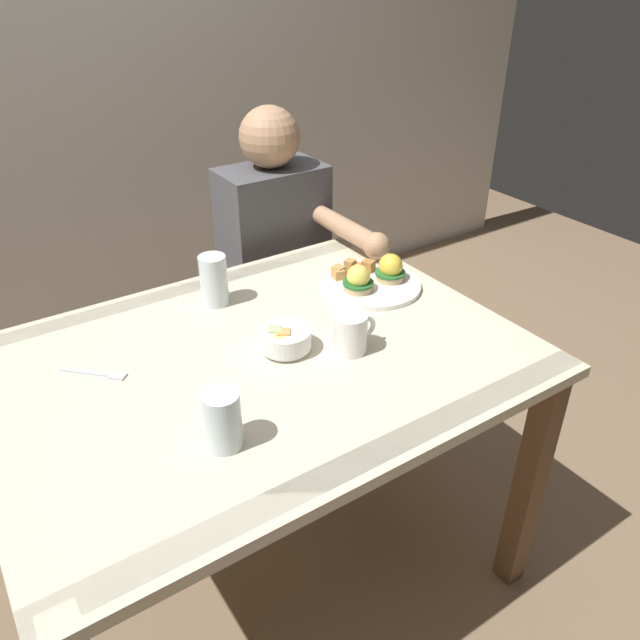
% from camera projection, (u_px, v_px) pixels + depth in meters
% --- Properties ---
extents(ground_plane, '(6.00, 6.00, 0.00)m').
position_uv_depth(ground_plane, '(272.00, 565.00, 1.80)').
color(ground_plane, '#7F664C').
extents(back_wall, '(4.80, 0.10, 2.60)m').
position_uv_depth(back_wall, '(48.00, 28.00, 2.20)').
color(back_wall, beige).
rests_on(back_wall, ground_plane).
extents(dining_table, '(1.20, 0.90, 0.74)m').
position_uv_depth(dining_table, '(262.00, 392.00, 1.47)').
color(dining_table, beige).
rests_on(dining_table, ground_plane).
extents(eggs_benedict_plate, '(0.27, 0.27, 0.09)m').
position_uv_depth(eggs_benedict_plate, '(372.00, 279.00, 1.69)').
color(eggs_benedict_plate, white).
rests_on(eggs_benedict_plate, dining_table).
extents(fruit_bowl, '(0.12, 0.12, 0.06)m').
position_uv_depth(fruit_bowl, '(285.00, 339.00, 1.42)').
color(fruit_bowl, white).
rests_on(fruit_bowl, dining_table).
extents(coffee_mug, '(0.11, 0.08, 0.09)m').
position_uv_depth(coffee_mug, '(351.00, 332.00, 1.41)').
color(coffee_mug, white).
rests_on(coffee_mug, dining_table).
extents(fork, '(0.12, 0.12, 0.00)m').
position_uv_depth(fork, '(97.00, 373.00, 1.36)').
color(fork, silver).
rests_on(fork, dining_table).
extents(water_glass_near, '(0.07, 0.07, 0.12)m').
position_uv_depth(water_glass_near, '(223.00, 422.00, 1.14)').
color(water_glass_near, silver).
rests_on(water_glass_near, dining_table).
extents(water_glass_far, '(0.07, 0.07, 0.13)m').
position_uv_depth(water_glass_far, '(214.00, 283.00, 1.60)').
color(water_glass_far, silver).
rests_on(water_glass_far, dining_table).
extents(diner_person, '(0.34, 0.54, 1.14)m').
position_uv_depth(diner_person, '(280.00, 257.00, 2.09)').
color(diner_person, '#33333D').
rests_on(diner_person, ground_plane).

